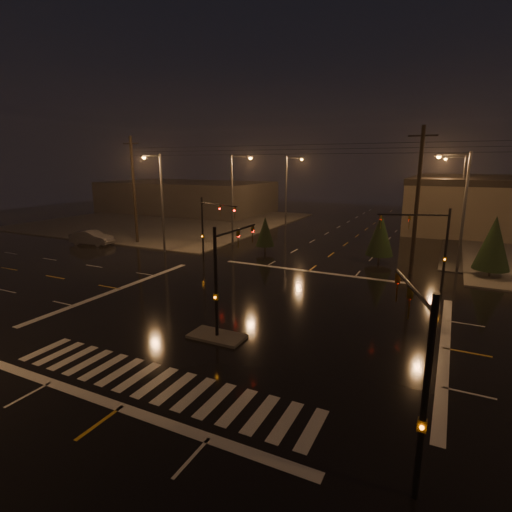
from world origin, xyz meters
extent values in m
plane|color=black|center=(0.00, 0.00, 0.00)|extent=(140.00, 140.00, 0.00)
cube|color=#4D4A45|center=(-30.00, 30.00, 0.06)|extent=(36.00, 36.00, 0.12)
cube|color=#4D4A45|center=(0.00, -4.00, 0.07)|extent=(3.00, 1.60, 0.15)
cube|color=beige|center=(0.00, -9.00, 0.01)|extent=(15.00, 2.60, 0.01)
cube|color=beige|center=(0.00, -11.00, 0.01)|extent=(16.00, 0.50, 0.01)
cube|color=beige|center=(0.00, 11.00, 0.01)|extent=(16.00, 0.50, 0.01)
cube|color=#3F3B38|center=(-35.00, 42.00, 2.80)|extent=(30.00, 18.00, 5.60)
cylinder|color=black|center=(0.00, -4.00, 3.00)|extent=(0.18, 0.18, 6.00)
cylinder|color=black|center=(0.00, -1.75, 5.50)|extent=(0.12, 4.50, 0.12)
imported|color=#594707|center=(0.00, 0.27, 5.45)|extent=(0.16, 0.20, 1.00)
cube|color=#594707|center=(0.00, -4.00, 2.30)|extent=(0.25, 0.18, 0.35)
cylinder|color=black|center=(10.50, 10.50, 3.00)|extent=(0.18, 0.18, 6.00)
cylinder|color=black|center=(8.15, 9.64, 5.50)|extent=(4.74, 1.82, 0.12)
imported|color=#594707|center=(6.04, 8.88, 5.45)|extent=(0.24, 0.22, 1.00)
cube|color=#594707|center=(10.50, 10.50, 2.30)|extent=(0.25, 0.18, 0.35)
cylinder|color=black|center=(-10.50, 10.50, 3.00)|extent=(0.18, 0.18, 6.00)
cylinder|color=black|center=(-8.15, 9.64, 5.50)|extent=(4.74, 1.82, 0.12)
imported|color=#594707|center=(-6.04, 8.88, 5.45)|extent=(0.24, 0.22, 1.00)
cube|color=#594707|center=(-10.50, 10.50, 2.30)|extent=(0.25, 0.18, 0.35)
cylinder|color=black|center=(10.50, -10.50, 3.00)|extent=(0.18, 0.18, 6.00)
cylinder|color=black|center=(9.82, -8.62, 5.50)|extent=(1.48, 3.80, 0.12)
imported|color=#594707|center=(9.20, -6.93, 5.45)|extent=(0.22, 0.24, 1.00)
cube|color=#594707|center=(10.50, -10.50, 2.30)|extent=(0.25, 0.18, 0.35)
cylinder|color=#38383A|center=(-11.50, 18.00, 5.00)|extent=(0.24, 0.24, 10.00)
cylinder|color=#38383A|center=(-10.30, 18.00, 9.80)|extent=(2.40, 0.14, 0.14)
cube|color=#38383A|center=(-9.20, 18.00, 9.75)|extent=(0.70, 0.30, 0.18)
sphere|color=orange|center=(-9.20, 18.00, 9.62)|extent=(0.32, 0.32, 0.32)
cylinder|color=#38383A|center=(-11.50, 34.00, 5.00)|extent=(0.24, 0.24, 10.00)
cylinder|color=#38383A|center=(-10.30, 34.00, 9.80)|extent=(2.40, 0.14, 0.14)
cube|color=#38383A|center=(-9.20, 34.00, 9.75)|extent=(0.70, 0.30, 0.18)
sphere|color=orange|center=(-9.20, 34.00, 9.62)|extent=(0.32, 0.32, 0.32)
cylinder|color=#38383A|center=(11.50, 16.00, 5.00)|extent=(0.24, 0.24, 10.00)
cylinder|color=#38383A|center=(10.30, 16.00, 9.80)|extent=(2.40, 0.14, 0.14)
cube|color=#38383A|center=(9.20, 16.00, 9.75)|extent=(0.70, 0.30, 0.18)
sphere|color=orange|center=(9.20, 16.00, 9.62)|extent=(0.32, 0.32, 0.32)
cylinder|color=#38383A|center=(11.50, 36.00, 5.00)|extent=(0.24, 0.24, 10.00)
cylinder|color=#38383A|center=(10.30, 36.00, 9.80)|extent=(2.40, 0.14, 0.14)
cube|color=#38383A|center=(9.20, 36.00, 9.75)|extent=(0.70, 0.30, 0.18)
sphere|color=orange|center=(9.20, 36.00, 9.62)|extent=(0.32, 0.32, 0.32)
cylinder|color=#38383A|center=(-16.00, 11.50, 5.00)|extent=(0.24, 0.24, 10.00)
cylinder|color=#38383A|center=(-16.00, 10.30, 9.80)|extent=(0.14, 2.40, 0.14)
cube|color=#38383A|center=(-16.00, 9.20, 9.75)|extent=(0.30, 0.70, 0.18)
sphere|color=orange|center=(-16.00, 9.20, 9.62)|extent=(0.32, 0.32, 0.32)
cylinder|color=black|center=(-22.00, 14.00, 6.00)|extent=(0.32, 0.32, 12.00)
cube|color=black|center=(-22.00, 14.00, 11.20)|extent=(2.20, 0.12, 0.12)
cylinder|color=black|center=(8.00, 14.00, 6.00)|extent=(0.32, 0.32, 12.00)
cube|color=black|center=(8.00, 14.00, 11.20)|extent=(2.20, 0.12, 0.12)
cylinder|color=black|center=(13.87, 15.68, 0.35)|extent=(0.18, 0.18, 0.70)
cone|color=black|center=(13.87, 15.68, 2.88)|extent=(2.79, 2.79, 4.36)
cylinder|color=black|center=(-6.51, 16.05, 0.35)|extent=(0.18, 0.18, 0.70)
cone|color=black|center=(-6.51, 16.05, 2.22)|extent=(1.94, 1.94, 3.03)
cylinder|color=black|center=(4.88, 16.87, 0.35)|extent=(0.18, 0.18, 0.70)
cone|color=black|center=(4.88, 16.87, 2.68)|extent=(2.53, 2.53, 3.95)
imported|color=#5C5D64|center=(-25.93, 10.92, 0.83)|extent=(5.24, 2.45, 1.66)
camera|label=1|loc=(10.65, -20.86, 9.15)|focal=28.00mm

